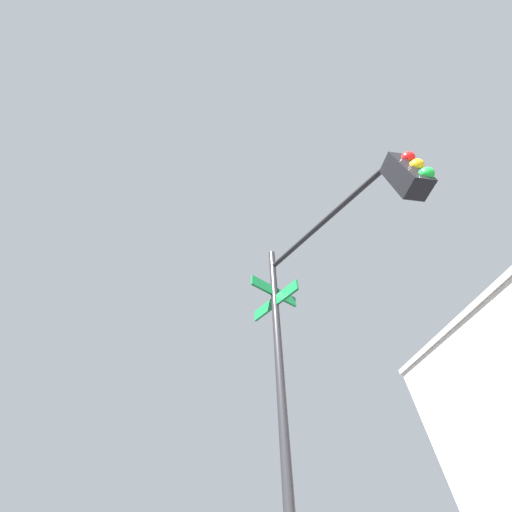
% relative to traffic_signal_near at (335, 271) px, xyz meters
% --- Properties ---
extents(traffic_signal_near, '(2.96, 1.93, 5.20)m').
position_rel_traffic_signal_near_xyz_m(traffic_signal_near, '(0.00, 0.00, 0.00)').
color(traffic_signal_near, black).
rests_on(traffic_signal_near, ground_plane).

